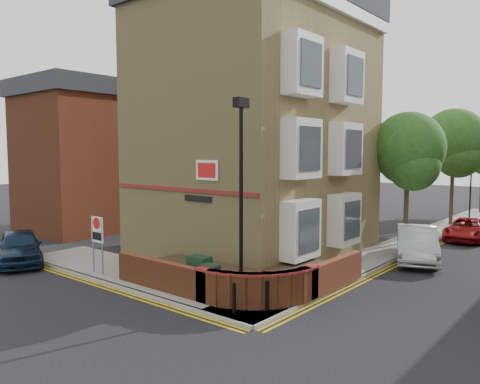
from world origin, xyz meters
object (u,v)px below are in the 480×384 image
at_px(navy_hatchback, 19,247).
at_px(zone_sign, 97,234).
at_px(utility_cabinet_large, 199,274).
at_px(silver_car_near, 417,244).
at_px(lamppost, 241,200).

bearing_deg(navy_hatchback, zone_sign, -53.26).
distance_m(utility_cabinet_large, silver_car_near, 10.34).
relative_size(lamppost, zone_sign, 2.86).
distance_m(navy_hatchback, silver_car_near, 17.25).
bearing_deg(silver_car_near, lamppost, -123.65).
distance_m(utility_cabinet_large, navy_hatchback, 9.22).
bearing_deg(utility_cabinet_large, silver_car_near, 67.51).
xyz_separation_m(lamppost, zone_sign, (-6.60, -0.70, -1.70)).
xyz_separation_m(lamppost, silver_car_near, (2.05, 9.65, -2.58)).
xyz_separation_m(utility_cabinet_large, navy_hatchback, (-9.04, -1.80, 0.01)).
xyz_separation_m(utility_cabinet_large, zone_sign, (-4.70, -0.80, 0.92)).
xyz_separation_m(zone_sign, navy_hatchback, (-4.34, -1.00, -0.92)).
bearing_deg(lamppost, utility_cabinet_large, 176.99).
bearing_deg(zone_sign, utility_cabinet_large, 9.69).
bearing_deg(silver_car_near, navy_hatchback, -160.50).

